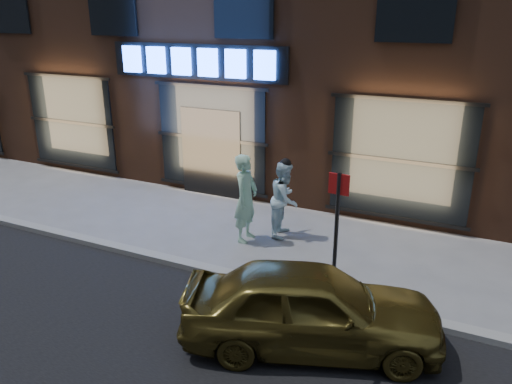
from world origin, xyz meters
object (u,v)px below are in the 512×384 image
gold_sedan (311,307)px  sign_post (337,223)px  man_cap (285,199)px  man_bowtie (246,198)px

gold_sedan → sign_post: size_ratio=1.69×
man_cap → sign_post: (1.77, -1.98, 0.52)m
man_cap → sign_post: bearing=-144.8°
man_cap → sign_post: 2.71m
man_cap → gold_sedan: 4.05m
man_bowtie → gold_sedan: 3.93m
man_bowtie → gold_sedan: (2.56, -2.96, -0.33)m
man_bowtie → sign_post: sign_post is taller
man_bowtie → man_cap: bearing=-47.9°
man_bowtie → sign_post: 2.82m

